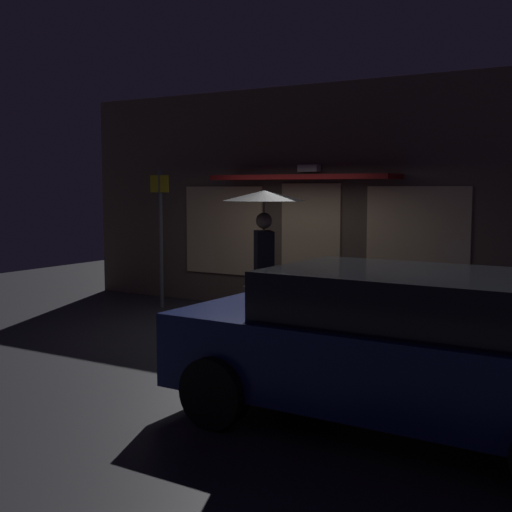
{
  "coord_description": "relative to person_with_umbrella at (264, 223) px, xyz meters",
  "views": [
    {
      "loc": [
        5.09,
        -8.06,
        2.12
      ],
      "look_at": [
        0.13,
        0.16,
        1.15
      ],
      "focal_mm": 47.26,
      "sensor_mm": 36.0,
      "label": 1
    }
  ],
  "objects": [
    {
      "name": "sidewalk_bollard",
      "position": [
        -1.09,
        1.42,
        -1.39
      ],
      "size": [
        0.26,
        0.26,
        0.46
      ],
      "primitive_type": "cylinder",
      "color": "slate",
      "rests_on": "ground"
    },
    {
      "name": "ground_plane",
      "position": [
        -0.26,
        -0.16,
        -1.62
      ],
      "size": [
        18.0,
        18.0,
        0.0
      ],
      "primitive_type": "plane",
      "color": "#2D2D33"
    },
    {
      "name": "fire_hydrant",
      "position": [
        0.33,
        -1.82,
        -1.28
      ],
      "size": [
        0.21,
        0.21,
        0.73
      ],
      "color": "#B21914",
      "rests_on": "ground"
    },
    {
      "name": "street_sign_post",
      "position": [
        -2.73,
        1.06,
        -0.24
      ],
      "size": [
        0.4,
        0.07,
        2.45
      ],
      "color": "#595B60",
      "rests_on": "ground"
    },
    {
      "name": "person_with_umbrella",
      "position": [
        0.0,
        0.0,
        0.0
      ],
      "size": [
        1.18,
        1.18,
        2.09
      ],
      "rotation": [
        0.0,
        0.0,
        2.23
      ],
      "color": "black",
      "rests_on": "ground"
    },
    {
      "name": "building_facade",
      "position": [
        -0.26,
        2.17,
        0.29
      ],
      "size": [
        9.56,
        1.0,
        3.85
      ],
      "color": "brown",
      "rests_on": "ground"
    },
    {
      "name": "parked_car",
      "position": [
        2.95,
        -2.57,
        -0.89
      ],
      "size": [
        4.2,
        2.11,
        1.4
      ],
      "rotation": [
        0.0,
        0.0,
        -0.02
      ],
      "color": "navy",
      "rests_on": "ground"
    }
  ]
}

